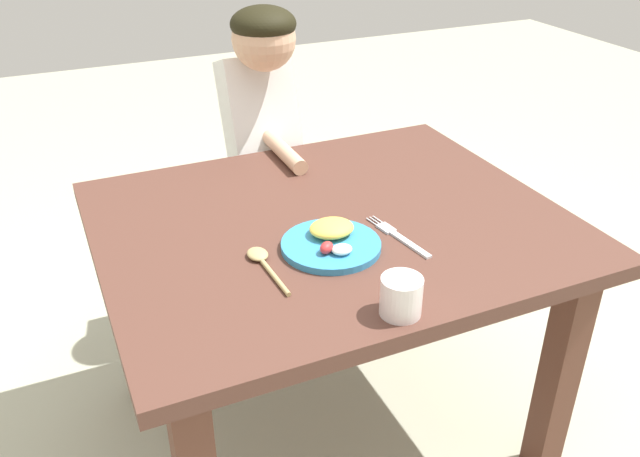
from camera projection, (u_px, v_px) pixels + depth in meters
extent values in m
plane|color=#ACAD93|center=(330.00, 424.00, 1.89)|extent=(8.00, 8.00, 0.00)
cube|color=#513026|center=(332.00, 225.00, 1.57)|extent=(1.07, 0.89, 0.04)
cube|color=#553023|center=(559.00, 374.00, 1.61)|extent=(0.07, 0.07, 0.63)
cube|color=#553023|center=(133.00, 304.00, 1.86)|extent=(0.07, 0.07, 0.63)
cube|color=#553023|center=(408.00, 238.00, 2.18)|extent=(0.07, 0.07, 0.63)
cylinder|color=#3185BF|center=(331.00, 245.00, 1.44)|extent=(0.22, 0.22, 0.02)
ellipsoid|color=#F9D14C|center=(332.00, 228.00, 1.46)|extent=(0.10, 0.09, 0.03)
ellipsoid|color=red|center=(327.00, 248.00, 1.39)|extent=(0.04, 0.04, 0.02)
ellipsoid|color=white|center=(342.00, 249.00, 1.39)|extent=(0.04, 0.04, 0.02)
cube|color=silver|center=(410.00, 245.00, 1.45)|extent=(0.03, 0.13, 0.01)
cube|color=silver|center=(386.00, 228.00, 1.52)|extent=(0.03, 0.05, 0.01)
cylinder|color=silver|center=(378.00, 220.00, 1.55)|extent=(0.01, 0.04, 0.00)
cylinder|color=silver|center=(375.00, 221.00, 1.55)|extent=(0.01, 0.04, 0.00)
cylinder|color=silver|center=(372.00, 222.00, 1.54)|extent=(0.01, 0.04, 0.00)
cylinder|color=tan|center=(275.00, 277.00, 1.34)|extent=(0.02, 0.13, 0.01)
ellipsoid|color=tan|center=(258.00, 254.00, 1.41)|extent=(0.05, 0.06, 0.02)
cylinder|color=silver|center=(401.00, 296.00, 1.22)|extent=(0.08, 0.08, 0.08)
cube|color=#414669|center=(260.00, 240.00, 2.26)|extent=(0.21, 0.14, 0.53)
cube|color=white|center=(261.00, 121.00, 2.00)|extent=(0.20, 0.24, 0.40)
sphere|color=#D8A884|center=(264.00, 39.00, 1.82)|extent=(0.18, 0.18, 0.18)
ellipsoid|color=black|center=(263.00, 24.00, 1.80)|extent=(0.18, 0.18, 0.10)
cylinder|color=#D8A884|center=(283.00, 151.00, 1.86)|extent=(0.04, 0.25, 0.04)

